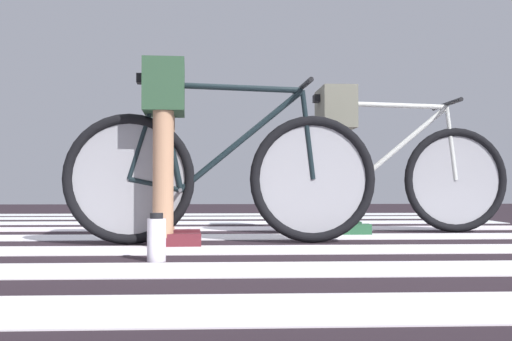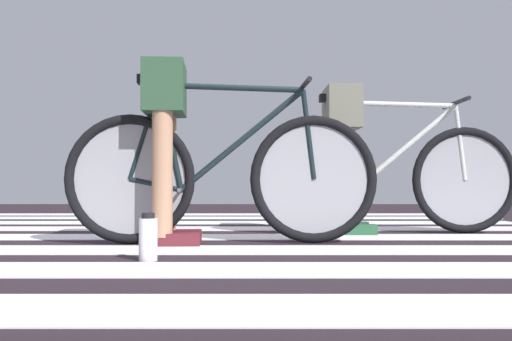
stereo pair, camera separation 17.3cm
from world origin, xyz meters
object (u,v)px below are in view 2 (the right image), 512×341
Objects in this scene: bicycle_2_of_2 at (386,176)px; cyclist_2_of_2 at (340,139)px; bicycle_1_of_2 at (219,174)px; cyclist_1_of_2 at (163,127)px; water_bottle at (146,238)px.

cyclist_2_of_2 is at bearing -180.00° from bicycle_2_of_2.
cyclist_1_of_2 is (-0.31, -0.02, 0.26)m from bicycle_1_of_2.
cyclist_2_of_2 reaches higher than water_bottle.
cyclist_2_of_2 is 4.75× the size of water_bottle.
bicycle_2_of_2 is 0.40m from cyclist_2_of_2.
bicycle_2_of_2 is at bearing 48.51° from water_bottle.
bicycle_1_of_2 and bicycle_2_of_2 have the same top height.
bicycle_1_of_2 is 1.31m from bicycle_2_of_2.
cyclist_2_of_2 reaches higher than bicycle_2_of_2.
bicycle_1_of_2 is at bearing -146.60° from bicycle_2_of_2.
bicycle_2_of_2 is 2.07m from water_bottle.
bicycle_2_of_2 is (1.39, 0.76, -0.26)m from cyclist_1_of_2.
cyclist_2_of_2 is (0.77, 0.73, 0.25)m from bicycle_1_of_2.
cyclist_1_of_2 is at bearing -152.42° from bicycle_2_of_2.
cyclist_1_of_2 reaches higher than bicycle_1_of_2.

